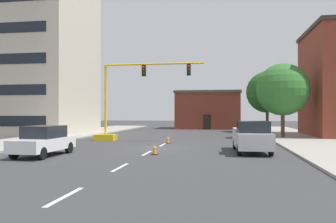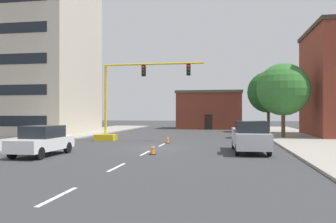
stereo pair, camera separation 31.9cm
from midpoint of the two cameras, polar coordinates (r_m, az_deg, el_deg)
ground_plane at (r=24.18m, az=-2.34°, el=-6.12°), size 160.00×160.00×0.00m
sidewalk_left at (r=35.76m, az=-18.57°, el=-4.07°), size 6.00×56.00×0.14m
sidewalk_right at (r=32.41m, az=21.74°, el=-4.47°), size 6.00×56.00×0.14m
lane_stripe_seg_0 at (r=11.00m, az=-17.58°, el=-13.32°), size 0.16×2.40×0.01m
lane_stripe_seg_1 at (r=16.01m, az=-8.54°, el=-9.16°), size 0.16×2.40×0.01m
lane_stripe_seg_2 at (r=21.27m, az=-3.97°, el=-6.93°), size 0.16×2.40×0.01m
lane_stripe_seg_3 at (r=26.62m, az=-1.25°, el=-5.56°), size 0.16×2.40×0.01m
building_tall_left at (r=46.29m, az=-23.04°, el=11.03°), size 15.62×12.39×22.95m
building_brick_center at (r=54.02m, az=6.53°, el=0.27°), size 9.97×7.34×5.81m
traffic_signal_gantry at (r=30.74m, az=-8.40°, el=-0.59°), size 9.70×1.20×6.83m
tree_right_mid at (r=34.64m, az=18.29°, el=3.48°), size 5.00×5.00×7.21m
tree_right_far at (r=45.24m, az=15.98°, el=3.11°), size 5.25×5.25×7.72m
pickup_truck_silver at (r=22.20m, az=13.30°, el=-4.12°), size 2.20×5.47×1.99m
sedan_white_near_left at (r=21.17m, az=-20.38°, el=-4.55°), size 1.95×4.54×1.74m
traffic_cone_roadside_a at (r=28.03m, az=-0.29°, el=-4.69°), size 0.36×0.36×0.61m
traffic_cone_roadside_b at (r=20.54m, az=-2.68°, el=-6.26°), size 0.36×0.36×0.67m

